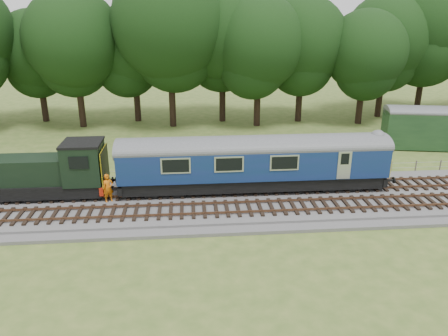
{
  "coord_description": "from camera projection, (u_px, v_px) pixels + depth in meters",
  "views": [
    {
      "loc": [
        -3.69,
        -26.16,
        12.12
      ],
      "look_at": [
        -1.33,
        1.4,
        2.0
      ],
      "focal_mm": 35.0,
      "sensor_mm": 36.0,
      "label": 1
    }
  ],
  "objects": [
    {
      "name": "tree_line",
      "position": [
        220.0,
        122.0,
        49.53
      ],
      "size": [
        70.0,
        8.0,
        18.0
      ],
      "primitive_type": null,
      "color": "black",
      "rests_on": "ground"
    },
    {
      "name": "fence",
      "position": [
        238.0,
        178.0,
        33.15
      ],
      "size": [
        64.0,
        0.12,
        1.0
      ],
      "primitive_type": null,
      "color": "#6B6054",
      "rests_on": "ground"
    },
    {
      "name": "worker",
      "position": [
        108.0,
        188.0,
        28.01
      ],
      "size": [
        0.81,
        0.69,
        1.88
      ],
      "primitive_type": "imported",
      "rotation": [
        0.0,
        0.0,
        0.42
      ],
      "color": "orange",
      "rests_on": "ballast"
    },
    {
      "name": "dmu_railcar",
      "position": [
        254.0,
        159.0,
        29.41
      ],
      "size": [
        18.05,
        2.86,
        3.88
      ],
      "color": "black",
      "rests_on": "ground"
    },
    {
      "name": "ballast",
      "position": [
        246.0,
        200.0,
        28.88
      ],
      "size": [
        70.0,
        7.0,
        0.35
      ],
      "primitive_type": "cube",
      "color": "#4C4C4F",
      "rests_on": "ground"
    },
    {
      "name": "track_north",
      "position": [
        243.0,
        189.0,
        30.11
      ],
      "size": [
        67.2,
        2.4,
        0.21
      ],
      "color": "black",
      "rests_on": "ballast"
    },
    {
      "name": "track_south",
      "position": [
        249.0,
        208.0,
        27.3
      ],
      "size": [
        67.2,
        2.4,
        0.21
      ],
      "color": "black",
      "rests_on": "ballast"
    },
    {
      "name": "shunter_loco",
      "position": [
        43.0,
        174.0,
        28.51
      ],
      "size": [
        8.91,
        2.6,
        3.38
      ],
      "color": "black",
      "rests_on": "ground"
    },
    {
      "name": "ground",
      "position": [
        246.0,
        203.0,
        28.94
      ],
      "size": [
        120.0,
        120.0,
        0.0
      ],
      "primitive_type": "plane",
      "color": "#446224",
      "rests_on": "ground"
    }
  ]
}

